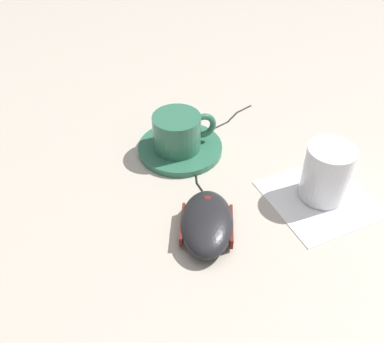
% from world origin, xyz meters
% --- Properties ---
extents(ground_plane, '(3.00, 3.00, 0.00)m').
position_xyz_m(ground_plane, '(0.00, 0.00, 0.00)').
color(ground_plane, '#B2A899').
extents(saucer, '(0.13, 0.13, 0.01)m').
position_xyz_m(saucer, '(0.05, -0.09, 0.01)').
color(saucer, '#2D664C').
rests_on(saucer, ground).
extents(coffee_cup, '(0.10, 0.08, 0.06)m').
position_xyz_m(coffee_cup, '(0.06, -0.09, 0.04)').
color(coffee_cup, '#2D664C').
rests_on(coffee_cup, saucer).
extents(computer_mouse, '(0.10, 0.13, 0.03)m').
position_xyz_m(computer_mouse, '(0.07, 0.09, 0.02)').
color(computer_mouse, black).
rests_on(computer_mouse, ground).
extents(mouse_cable, '(0.16, 0.21, 0.00)m').
position_xyz_m(mouse_cable, '(-0.00, -0.09, 0.00)').
color(mouse_cable, black).
rests_on(mouse_cable, ground).
extents(napkin_under_glass, '(0.15, 0.15, 0.00)m').
position_xyz_m(napkin_under_glass, '(-0.10, 0.08, 0.00)').
color(napkin_under_glass, white).
rests_on(napkin_under_glass, ground).
extents(drinking_glass, '(0.06, 0.06, 0.08)m').
position_xyz_m(drinking_glass, '(-0.11, 0.07, 0.04)').
color(drinking_glass, silver).
rests_on(drinking_glass, napkin_under_glass).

